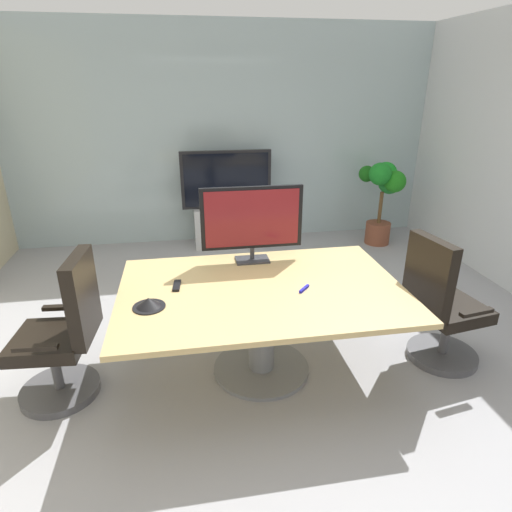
% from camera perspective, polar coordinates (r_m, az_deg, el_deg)
% --- Properties ---
extents(ground_plane, '(7.14, 7.14, 0.00)m').
position_cam_1_polar(ground_plane, '(3.66, 1.20, -13.54)').
color(ground_plane, '#99999E').
extents(wall_back_glass_partition, '(5.84, 0.10, 2.88)m').
position_cam_1_polar(wall_back_glass_partition, '(6.05, -4.35, 15.61)').
color(wall_back_glass_partition, '#9EB2B7').
rests_on(wall_back_glass_partition, ground).
extents(conference_table, '(2.08, 1.39, 0.73)m').
position_cam_1_polar(conference_table, '(3.23, 0.75, -6.75)').
color(conference_table, tan).
rests_on(conference_table, ground).
extents(office_chair_left, '(0.61, 0.59, 1.09)m').
position_cam_1_polar(office_chair_left, '(3.35, -24.22, -10.25)').
color(office_chair_left, '#4C4C51').
rests_on(office_chair_left, ground).
extents(office_chair_right, '(0.63, 0.61, 1.09)m').
position_cam_1_polar(office_chair_right, '(3.70, 23.42, -6.85)').
color(office_chair_right, '#4C4C51').
rests_on(office_chair_right, ground).
extents(tv_monitor, '(0.84, 0.18, 0.64)m').
position_cam_1_polar(tv_monitor, '(3.50, -0.55, 4.84)').
color(tv_monitor, '#333338').
rests_on(tv_monitor, conference_table).
extents(wall_display_unit, '(1.20, 0.36, 1.31)m').
position_cam_1_polar(wall_display_unit, '(5.91, -3.89, 5.56)').
color(wall_display_unit, '#B7BABC').
rests_on(wall_display_unit, ground).
extents(potted_plant, '(0.55, 0.64, 1.16)m').
position_cam_1_polar(potted_plant, '(6.13, 16.69, 8.40)').
color(potted_plant, brown).
rests_on(potted_plant, ground).
extents(conference_phone, '(0.22, 0.22, 0.07)m').
position_cam_1_polar(conference_phone, '(2.97, -14.13, -6.13)').
color(conference_phone, black).
rests_on(conference_phone, conference_table).
extents(remote_control, '(0.06, 0.17, 0.02)m').
position_cam_1_polar(remote_control, '(3.22, -10.53, -3.90)').
color(remote_control, black).
rests_on(remote_control, conference_table).
extents(whiteboard_marker, '(0.10, 0.11, 0.02)m').
position_cam_1_polar(whiteboard_marker, '(3.14, 6.46, -4.36)').
color(whiteboard_marker, '#1919A5').
rests_on(whiteboard_marker, conference_table).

